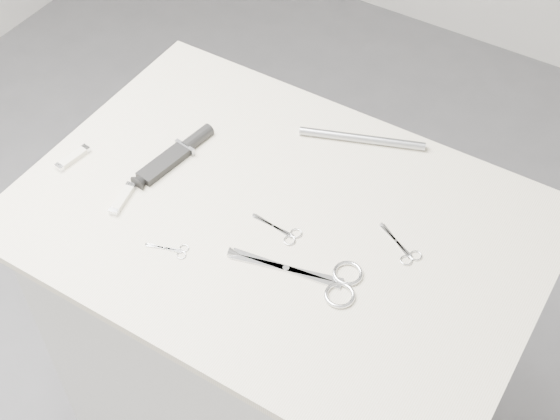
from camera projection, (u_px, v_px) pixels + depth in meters
The scene contains 10 objects.
plinth at pixel (279, 348), 1.84m from camera, with size 0.90×0.60×0.90m, color silver.
display_board at pixel (279, 221), 1.50m from camera, with size 1.00×0.70×0.02m, color beige.
large_shears at pixel (323, 278), 1.39m from camera, with size 0.25×0.11×0.01m.
embroidery_scissors_a at pixel (283, 232), 1.46m from camera, with size 0.10×0.05×0.00m.
embroidery_scissors_b at pixel (404, 250), 1.44m from camera, with size 0.10×0.07×0.00m.
tiny_scissors at pixel (173, 250), 1.44m from camera, with size 0.08×0.04×0.00m.
sheathed_knife at pixel (179, 152), 1.60m from camera, with size 0.06×0.20×0.02m.
pocket_knife_a at pixel (123, 199), 1.52m from camera, with size 0.03×0.08×0.01m.
pocket_knife_b at pixel (73, 158), 1.59m from camera, with size 0.03×0.08×0.01m.
metal_rail at pixel (362, 139), 1.62m from camera, with size 0.02×0.02×0.26m, color #92959A.
Camera 1 is at (0.51, -0.83, 2.05)m, focal length 50.00 mm.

